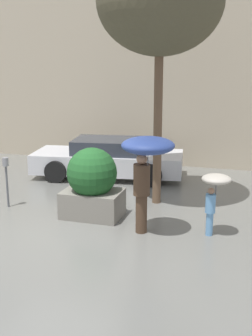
{
  "coord_description": "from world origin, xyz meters",
  "views": [
    {
      "loc": [
        3.73,
        -7.19,
        3.38
      ],
      "look_at": [
        1.08,
        1.6,
        1.05
      ],
      "focal_mm": 45.0,
      "sensor_mm": 36.0,
      "label": 1
    }
  ],
  "objects_px": {
    "parked_car_near": "(108,159)",
    "parking_meter": "(6,172)",
    "planter_box": "(92,183)",
    "person_adult": "(146,157)",
    "street_tree": "(160,1)",
    "person_child": "(214,189)"
  },
  "relations": [
    {
      "from": "person_adult",
      "to": "parked_car_near",
      "type": "height_order",
      "value": "person_adult"
    },
    {
      "from": "person_adult",
      "to": "parked_car_near",
      "type": "bearing_deg",
      "value": 143.39
    },
    {
      "from": "street_tree",
      "to": "parking_meter",
      "type": "height_order",
      "value": "street_tree"
    },
    {
      "from": "person_adult",
      "to": "parked_car_near",
      "type": "xyz_separation_m",
      "value": [
        -2.15,
        3.89,
        -1.03
      ]
    },
    {
      "from": "planter_box",
      "to": "person_child",
      "type": "distance_m",
      "value": 2.7
    },
    {
      "from": "planter_box",
      "to": "parked_car_near",
      "type": "relative_size",
      "value": 0.34
    },
    {
      "from": "planter_box",
      "to": "person_child",
      "type": "height_order",
      "value": "planter_box"
    },
    {
      "from": "person_adult",
      "to": "person_child",
      "type": "xyz_separation_m",
      "value": [
        1.3,
        0.3,
        -0.61
      ]
    },
    {
      "from": "planter_box",
      "to": "person_adult",
      "type": "height_order",
      "value": "person_adult"
    },
    {
      "from": "parked_car_near",
      "to": "parking_meter",
      "type": "height_order",
      "value": "parking_meter"
    },
    {
      "from": "parked_car_near",
      "to": "planter_box",
      "type": "bearing_deg",
      "value": -174.98
    },
    {
      "from": "person_adult",
      "to": "street_tree",
      "type": "xyz_separation_m",
      "value": [
        -0.22,
        1.96,
        3.08
      ]
    },
    {
      "from": "street_tree",
      "to": "parking_meter",
      "type": "bearing_deg",
      "value": -158.0
    },
    {
      "from": "parked_car_near",
      "to": "parking_meter",
      "type": "bearing_deg",
      "value": 148.7
    },
    {
      "from": "parked_car_near",
      "to": "person_child",
      "type": "bearing_deg",
      "value": -144.35
    },
    {
      "from": "person_adult",
      "to": "person_child",
      "type": "bearing_deg",
      "value": 37.4
    },
    {
      "from": "planter_box",
      "to": "street_tree",
      "type": "xyz_separation_m",
      "value": [
        1.16,
        1.35,
        3.89
      ]
    },
    {
      "from": "person_adult",
      "to": "person_child",
      "type": "distance_m",
      "value": 1.47
    },
    {
      "from": "parking_meter",
      "to": "street_tree",
      "type": "bearing_deg",
      "value": 22.0
    },
    {
      "from": "person_child",
      "to": "street_tree",
      "type": "distance_m",
      "value": 4.32
    },
    {
      "from": "planter_box",
      "to": "person_adult",
      "type": "bearing_deg",
      "value": -23.81
    },
    {
      "from": "person_child",
      "to": "parked_car_near",
      "type": "distance_m",
      "value": 4.99
    }
  ]
}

